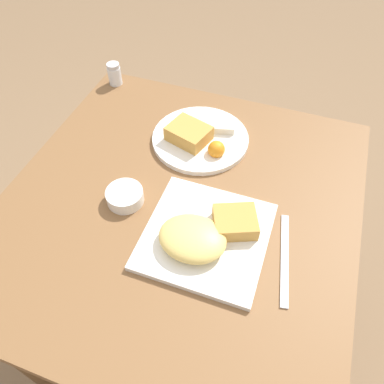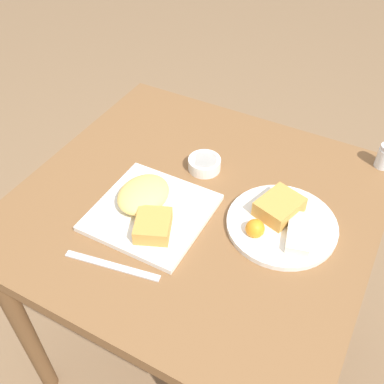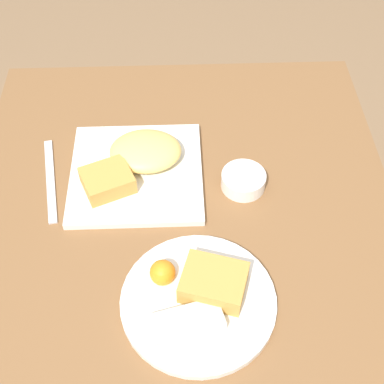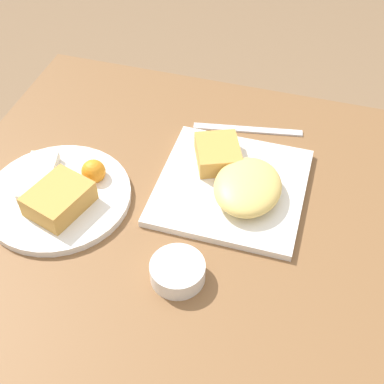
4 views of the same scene
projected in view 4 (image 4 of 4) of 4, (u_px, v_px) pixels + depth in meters
dining_table at (179, 252)px, 1.00m from camera, size 0.82×0.86×0.75m
plate_square_near at (235, 182)px, 0.95m from camera, size 0.26×0.26×0.06m
plate_oval_far at (59, 194)px, 0.94m from camera, size 0.26×0.26×0.05m
sauce_ramekin at (178, 271)px, 0.82m from camera, size 0.09×0.09×0.03m
butter_knife at (248, 130)px, 1.08m from camera, size 0.05×0.22×0.00m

